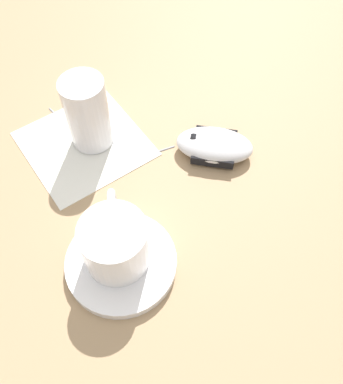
{
  "coord_description": "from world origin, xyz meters",
  "views": [
    {
      "loc": [
        0.32,
        -0.17,
        0.5
      ],
      "look_at": [
        0.09,
        0.03,
        0.03
      ],
      "focal_mm": 40.0,
      "sensor_mm": 36.0,
      "label": 1
    }
  ],
  "objects_px": {
    "saucer": "(121,263)",
    "coffee_cup": "(115,242)",
    "drinking_glass": "(87,113)",
    "computer_mouse": "(214,145)"
  },
  "relations": [
    {
      "from": "saucer",
      "to": "coffee_cup",
      "type": "xyz_separation_m",
      "value": [
        -0.01,
        0.0,
        0.04
      ]
    },
    {
      "from": "saucer",
      "to": "drinking_glass",
      "type": "xyz_separation_m",
      "value": [
        -0.19,
        0.09,
        0.05
      ]
    },
    {
      "from": "saucer",
      "to": "computer_mouse",
      "type": "bearing_deg",
      "value": 103.71
    },
    {
      "from": "coffee_cup",
      "to": "drinking_glass",
      "type": "relative_size",
      "value": 0.91
    },
    {
      "from": "saucer",
      "to": "computer_mouse",
      "type": "relative_size",
      "value": 1.09
    },
    {
      "from": "coffee_cup",
      "to": "drinking_glass",
      "type": "xyz_separation_m",
      "value": [
        -0.18,
        0.09,
        0.01
      ]
    },
    {
      "from": "computer_mouse",
      "to": "saucer",
      "type": "bearing_deg",
      "value": -76.29
    },
    {
      "from": "saucer",
      "to": "coffee_cup",
      "type": "relative_size",
      "value": 1.36
    },
    {
      "from": "coffee_cup",
      "to": "drinking_glass",
      "type": "distance_m",
      "value": 0.2
    },
    {
      "from": "computer_mouse",
      "to": "coffee_cup",
      "type": "bearing_deg",
      "value": -78.19
    }
  ]
}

